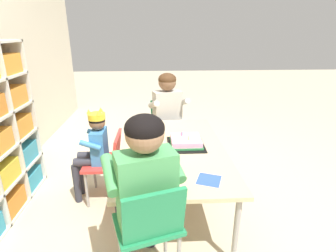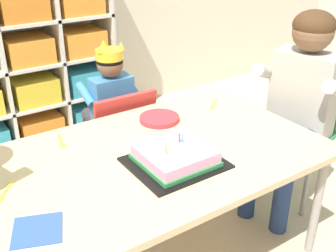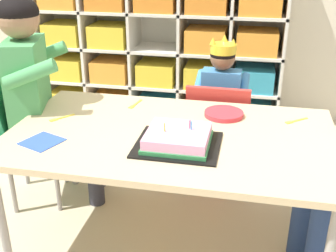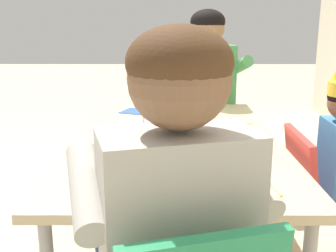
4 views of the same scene
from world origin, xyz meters
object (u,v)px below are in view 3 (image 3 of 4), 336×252
classroom_chair_adult_side (23,120)px  fork_by_napkin (135,104)px  activity_table (171,140)px  birthday_cake_on_tray (178,139)px  paper_plate_stack (224,114)px  fork_near_child_seat (60,118)px  child_with_crown (222,91)px  classroom_chair_blue (218,122)px  fork_near_cake_tray (295,121)px  adult_helper_seated (40,81)px

classroom_chair_adult_side → fork_by_napkin: size_ratio=5.72×
activity_table → birthday_cake_on_tray: (0.05, -0.11, 0.06)m
paper_plate_stack → fork_near_child_seat: (-0.73, -0.18, -0.01)m
birthday_cake_on_tray → fork_near_child_seat: size_ratio=3.12×
paper_plate_stack → child_with_crown: bearing=96.3°
classroom_chair_blue → child_with_crown: 0.18m
classroom_chair_adult_side → fork_near_cake_tray: 1.33m
fork_near_child_seat → activity_table: bearing=-57.4°
activity_table → paper_plate_stack: size_ratio=7.66×
child_with_crown → paper_plate_stack: child_with_crown is taller
activity_table → fork_near_cake_tray: 0.58m
activity_table → birthday_cake_on_tray: size_ratio=4.14×
classroom_chair_blue → child_with_crown: size_ratio=0.73×
classroom_chair_blue → fork_near_cake_tray: size_ratio=5.63×
classroom_chair_adult_side → paper_plate_stack: classroom_chair_adult_side is taller
adult_helper_seated → paper_plate_stack: 0.90m
activity_table → fork_by_napkin: size_ratio=10.87×
birthday_cake_on_tray → paper_plate_stack: size_ratio=1.85×
classroom_chair_blue → birthday_cake_on_tray: (-0.11, -0.66, 0.20)m
paper_plate_stack → fork_near_cake_tray: bearing=0.6°
adult_helper_seated → fork_by_napkin: adult_helper_seated is taller
activity_table → birthday_cake_on_tray: birthday_cake_on_tray is taller
classroom_chair_blue → adult_helper_seated: (-0.85, -0.34, 0.29)m
fork_near_cake_tray → fork_by_napkin: bearing=136.8°
paper_plate_stack → fork_near_cake_tray: (0.32, 0.00, -0.01)m
adult_helper_seated → fork_near_child_seat: size_ratio=9.88×
fork_near_cake_tray → fork_near_child_seat: 1.07m
classroom_chair_blue → child_with_crown: bearing=-89.9°
paper_plate_stack → fork_near_child_seat: size_ratio=1.69×
fork_near_cake_tray → fork_near_child_seat: size_ratio=1.00×
classroom_chair_blue → classroom_chair_adult_side: 1.03m
paper_plate_stack → adult_helper_seated: bearing=-178.4°
birthday_cake_on_tray → child_with_crown: bearing=82.1°
adult_helper_seated → fork_near_child_seat: (0.17, -0.16, -0.12)m
paper_plate_stack → fork_near_cake_tray: paper_plate_stack is taller
classroom_chair_adult_side → fork_near_cake_tray: size_ratio=6.82×
fork_by_napkin → fork_near_child_seat: size_ratio=1.19×
activity_table → classroom_chair_blue: classroom_chair_blue is taller
classroom_chair_blue → adult_helper_seated: 0.96m
classroom_chair_blue → fork_by_napkin: bearing=34.7°
adult_helper_seated → paper_plate_stack: adult_helper_seated is taller
fork_by_napkin → activity_table: bearing=-129.1°
fork_near_cake_tray → classroom_chair_adult_side: bearing=143.2°
child_with_crown → fork_near_child_seat: bearing=42.3°
activity_table → child_with_crown: child_with_crown is taller
activity_table → fork_near_child_seat: bearing=174.7°
birthday_cake_on_tray → paper_plate_stack: birthday_cake_on_tray is taller
classroom_chair_adult_side → fork_near_cake_tray: (1.33, 0.06, 0.09)m
child_with_crown → birthday_cake_on_tray: size_ratio=2.47×
classroom_chair_adult_side → fork_by_napkin: bearing=-95.6°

